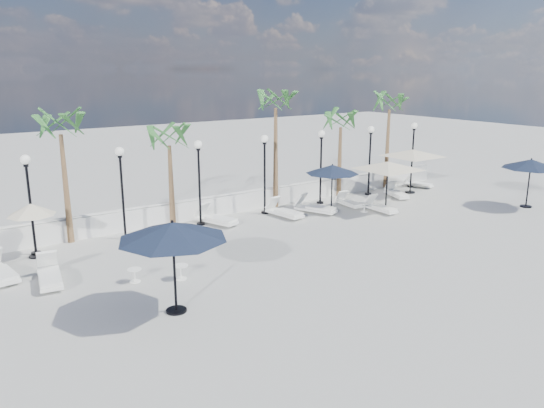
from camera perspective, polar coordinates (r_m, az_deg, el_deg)
ground at (r=21.12m, az=9.11°, el=-4.83°), size 100.00×100.00×0.00m
balustrade at (r=26.67m, az=-1.98°, el=0.43°), size 26.00×0.30×1.01m
lamppost_0 at (r=21.56m, az=-24.69°, el=1.30°), size 0.36×0.36×3.84m
lamppost_1 at (r=22.38m, az=-15.88°, el=2.50°), size 0.36×0.36×3.84m
lamppost_2 at (r=23.70m, az=-7.86°, el=3.55°), size 0.36×0.36×3.84m
lamppost_3 at (r=25.43m, az=-0.80°, el=4.42°), size 0.36×0.36×3.84m
lamppost_4 at (r=27.50m, az=5.30°, el=5.11°), size 0.36×0.36×3.84m
lamppost_5 at (r=29.84m, az=10.50°, el=5.65°), size 0.36×0.36×3.84m
lamppost_6 at (r=32.39m, az=14.93°, el=6.08°), size 0.36×0.36×3.84m
palm_0 at (r=22.31m, az=-21.81°, el=7.31°), size 2.60×2.60×5.50m
palm_1 at (r=23.80m, az=-11.01°, el=6.55°), size 2.60×2.60×4.70m
palm_2 at (r=26.45m, az=0.40°, el=10.53°), size 2.60×2.60×6.10m
palm_3 at (r=29.21m, az=7.41°, el=8.48°), size 2.60×2.60×4.90m
palm_4 at (r=31.73m, az=12.52°, el=10.13°), size 2.60×2.60×5.70m
lounger_0 at (r=20.13m, az=-27.25°, el=-6.46°), size 0.99×2.21×0.80m
lounger_1 at (r=19.06m, az=-22.81°, el=-7.09°), size 1.01×2.22×0.80m
lounger_2 at (r=24.25m, az=-6.04°, el=-1.54°), size 1.38×2.24×0.80m
lounger_3 at (r=25.31m, az=1.32°, el=-0.81°), size 0.97×2.15×0.78m
lounger_4 at (r=27.52m, az=8.28°, el=0.18°), size 0.70×1.73×0.63m
lounger_5 at (r=26.09m, az=4.67°, el=-0.38°), size 1.47×2.20×0.79m
lounger_6 at (r=26.72m, az=11.61°, el=-0.35°), size 0.63×1.86×0.69m
lounger_7 at (r=32.86m, az=15.45°, el=2.12°), size 1.05×1.78×0.64m
lounger_8 at (r=29.95m, az=13.23°, el=1.15°), size 1.17×1.97×0.70m
side_table_0 at (r=18.27m, az=-14.55°, el=-7.31°), size 0.47×0.47×0.45m
side_table_1 at (r=18.17m, az=-9.78°, el=-7.09°), size 0.50×0.50×0.49m
side_table_2 at (r=26.57m, az=9.90°, el=-0.27°), size 0.46×0.46×0.44m
parasol_navy_left at (r=15.13m, az=-10.65°, el=-2.91°), size 3.14×3.14×2.78m
parasol_navy_mid at (r=26.21m, az=6.51°, el=3.70°), size 2.64×2.64×2.36m
parasol_navy_right at (r=29.72m, az=26.08°, el=3.88°), size 2.83×2.83×2.53m
parasol_cream_sq_a at (r=30.87m, az=14.90°, el=5.65°), size 5.43×5.43×2.67m
parasol_cream_sq_b at (r=26.67m, az=12.38°, el=4.44°), size 5.28×5.28×2.65m
parasol_cream_small at (r=21.41m, az=-24.47°, el=-0.61°), size 1.74×1.74×2.13m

